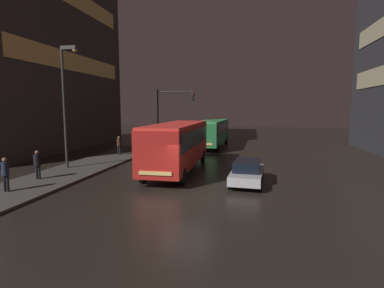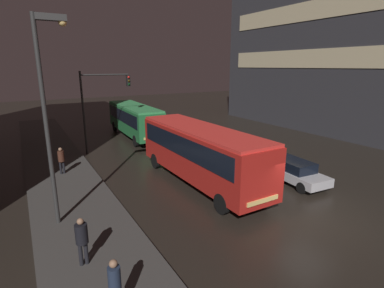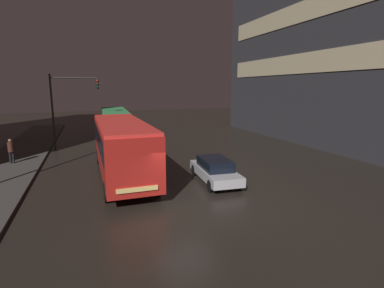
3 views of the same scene
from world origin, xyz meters
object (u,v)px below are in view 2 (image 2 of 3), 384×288
(car_taxi, at_px, (292,170))
(traffic_light_main, at_px, (100,97))
(bus_near, at_px, (200,149))
(pedestrian_mid, at_px, (82,237))
(pedestrian_far, at_px, (115,284))
(pedestrian_near, at_px, (61,158))
(street_lamp_sidewalk, at_px, (49,94))
(bus_far, at_px, (134,118))

(car_taxi, distance_m, traffic_light_main, 15.25)
(traffic_light_main, bearing_deg, bus_near, -71.80)
(pedestrian_mid, relative_size, pedestrian_far, 0.99)
(pedestrian_far, bearing_deg, pedestrian_mid, 1.25)
(bus_near, xyz_separation_m, pedestrian_far, (-7.21, -7.40, -0.89))
(pedestrian_near, relative_size, pedestrian_mid, 0.98)
(bus_near, bearing_deg, pedestrian_far, 45.14)
(pedestrian_far, xyz_separation_m, traffic_light_main, (3.99, 17.18, 3.19))
(car_taxi, distance_m, pedestrian_near, 14.23)
(pedestrian_mid, bearing_deg, pedestrian_near, -75.97)
(pedestrian_near, xyz_separation_m, pedestrian_mid, (-0.61, -9.98, 0.04))
(car_taxi, xyz_separation_m, pedestrian_mid, (-12.39, -2.02, 0.49))
(car_taxi, distance_m, pedestrian_mid, 12.56)
(pedestrian_near, relative_size, street_lamp_sidewalk, 0.20)
(bus_near, bearing_deg, bus_far, -93.75)
(bus_near, xyz_separation_m, pedestrian_near, (-6.93, 5.34, -0.91))
(car_taxi, xyz_separation_m, street_lamp_sidewalk, (-12.58, 1.51, 4.99))
(pedestrian_far, xyz_separation_m, street_lamp_sidewalk, (-0.52, 6.27, 4.53))
(bus_far, bearing_deg, pedestrian_far, 71.16)
(bus_far, relative_size, street_lamp_sidewalk, 1.20)
(pedestrian_mid, xyz_separation_m, street_lamp_sidewalk, (-0.19, 3.53, 4.50))
(pedestrian_far, bearing_deg, pedestrian_near, -6.80)
(bus_near, height_order, street_lamp_sidewalk, street_lamp_sidewalk)
(traffic_light_main, height_order, street_lamp_sidewalk, street_lamp_sidewalk)
(street_lamp_sidewalk, bearing_deg, traffic_light_main, 67.51)
(car_taxi, bearing_deg, traffic_light_main, -53.20)
(bus_far, relative_size, pedestrian_near, 6.00)
(bus_far, xyz_separation_m, car_taxi, (4.11, -16.01, -1.19))
(pedestrian_near, bearing_deg, pedestrian_far, 92.21)
(pedestrian_mid, height_order, street_lamp_sidewalk, street_lamp_sidewalk)
(traffic_light_main, distance_m, street_lamp_sidewalk, 11.87)
(bus_far, xyz_separation_m, pedestrian_near, (-7.67, -8.04, -0.74))
(bus_near, xyz_separation_m, traffic_light_main, (-3.22, 9.78, 2.30))
(traffic_light_main, bearing_deg, car_taxi, -56.98)
(traffic_light_main, bearing_deg, bus_far, 42.32)
(bus_near, bearing_deg, pedestrian_mid, 31.07)
(pedestrian_near, relative_size, traffic_light_main, 0.27)
(car_taxi, height_order, pedestrian_far, pedestrian_far)
(bus_near, distance_m, pedestrian_mid, 8.90)
(pedestrian_near, distance_m, street_lamp_sidewalk, 7.94)
(bus_far, bearing_deg, pedestrian_near, 48.47)
(bus_far, bearing_deg, car_taxi, 106.50)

